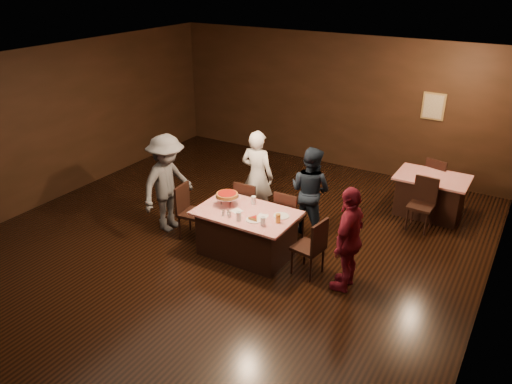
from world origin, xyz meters
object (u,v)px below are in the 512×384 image
(plate_empty, at_px, (281,216))
(diner_navy_hoodie, at_px, (310,191))
(chair_end_right, at_px, (308,246))
(glass_amber, at_px, (278,218))
(glass_front_left, at_px, (239,216))
(glass_front_right, at_px, (263,221))
(diner_grey_knit, at_px, (167,183))
(pizza_stand, at_px, (227,195))
(chair_back_near, at_px, (421,205))
(back_table, at_px, (430,195))
(chair_far_right, at_px, (290,216))
(diner_white_jacket, at_px, (257,176))
(chair_far_left, at_px, (250,205))
(chair_back_far, at_px, (438,180))
(diner_red_shirt, at_px, (349,239))
(chair_end_left, at_px, (192,212))
(glass_back, at_px, (254,200))
(main_table, at_px, (247,233))

(plate_empty, bearing_deg, diner_navy_hoodie, 90.25)
(chair_end_right, relative_size, glass_amber, 6.79)
(glass_front_left, height_order, glass_front_right, same)
(diner_grey_knit, xyz_separation_m, plate_empty, (2.19, 0.12, -0.10))
(pizza_stand, height_order, glass_amber, pizza_stand)
(chair_back_near, distance_m, glass_amber, 2.87)
(back_table, distance_m, chair_far_right, 2.89)
(diner_white_jacket, xyz_separation_m, glass_amber, (1.10, -1.21, -0.02))
(pizza_stand, distance_m, glass_amber, 1.01)
(chair_far_left, relative_size, glass_front_right, 6.79)
(chair_back_near, distance_m, glass_front_left, 3.40)
(diner_white_jacket, height_order, pizza_stand, diner_white_jacket)
(chair_back_near, distance_m, chair_back_far, 1.30)
(diner_red_shirt, bearing_deg, plate_empty, -99.35)
(chair_far_left, height_order, chair_end_left, same)
(chair_back_far, bearing_deg, glass_front_right, 80.18)
(back_table, xyz_separation_m, diner_navy_hoodie, (-1.66, -1.79, 0.41))
(pizza_stand, height_order, glass_back, pizza_stand)
(diner_white_jacket, distance_m, glass_front_right, 1.70)
(diner_grey_knit, xyz_separation_m, glass_front_left, (1.69, -0.33, -0.04))
(back_table, height_order, glass_amber, glass_amber)
(chair_far_right, distance_m, diner_white_jacket, 1.06)
(diner_red_shirt, bearing_deg, diner_white_jacket, -118.98)
(chair_far_right, bearing_deg, back_table, -128.99)
(chair_end_right, bearing_deg, diner_white_jacket, -117.63)
(main_table, height_order, chair_far_right, chair_far_right)
(chair_end_right, relative_size, diner_navy_hoodie, 0.60)
(pizza_stand, relative_size, glass_amber, 2.71)
(diner_grey_knit, bearing_deg, glass_back, -77.56)
(chair_end_left, xyz_separation_m, diner_grey_knit, (-0.54, 0.03, 0.41))
(diner_grey_knit, bearing_deg, chair_end_left, -90.47)
(diner_grey_knit, bearing_deg, diner_red_shirt, -88.09)
(plate_empty, bearing_deg, glass_amber, -75.96)
(diner_grey_knit, relative_size, pizza_stand, 4.64)
(chair_end_left, distance_m, glass_back, 1.15)
(diner_white_jacket, bearing_deg, pizza_stand, 92.03)
(chair_end_left, bearing_deg, diner_grey_knit, 80.23)
(plate_empty, distance_m, glass_front_left, 0.68)
(diner_navy_hoodie, bearing_deg, diner_grey_knit, 36.32)
(diner_grey_knit, bearing_deg, chair_end_right, -87.78)
(diner_white_jacket, bearing_deg, diner_navy_hoodie, 179.77)
(chair_far_left, distance_m, glass_amber, 1.33)
(diner_navy_hoodie, height_order, glass_back, diner_navy_hoodie)
(main_table, distance_m, chair_far_left, 0.85)
(diner_grey_knit, height_order, diner_red_shirt, diner_grey_knit)
(chair_end_left, xyz_separation_m, diner_white_jacket, (0.60, 1.16, 0.38))
(back_table, xyz_separation_m, plate_empty, (-1.65, -2.86, 0.39))
(back_table, xyz_separation_m, glass_front_right, (-1.75, -3.26, 0.46))
(chair_back_near, distance_m, glass_back, 3.04)
(chair_end_right, distance_m, diner_navy_hoodie, 1.37)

